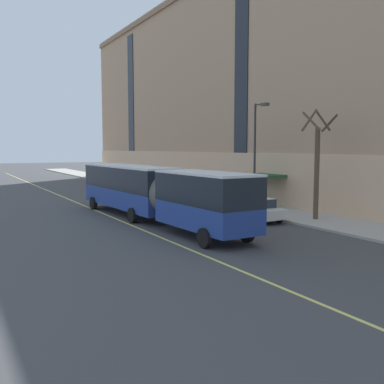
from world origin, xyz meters
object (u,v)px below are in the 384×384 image
parked_car_red_3 (149,188)px  street_tree_mid_block (317,163)px  parked_car_darkgray_4 (125,183)px  street_lamp (257,147)px  city_bus (153,191)px  parked_car_white_0 (256,209)px  parked_car_black_1 (183,195)px

parked_car_red_3 → street_tree_mid_block: street_tree_mid_block is taller
parked_car_darkgray_4 → street_lamp: (1.94, -22.33, 4.12)m
city_bus → street_lamp: bearing=-2.3°
city_bus → street_tree_mid_block: size_ratio=2.68×
street_lamp → parked_car_red_3: bearing=96.4°
parked_car_white_0 → parked_car_black_1: same height
parked_car_darkgray_4 → city_bus: bearing=-105.7°
parked_car_white_0 → parked_car_red_3: bearing=89.6°
city_bus → parked_car_white_0: city_bus is taller
parked_car_red_3 → street_lamp: size_ratio=0.56×
parked_car_white_0 → parked_car_darkgray_4: size_ratio=0.98×
parked_car_black_1 → parked_car_red_3: 7.81m
street_tree_mid_block → street_lamp: 4.90m
city_bus → street_tree_mid_block: (9.63, -4.87, 1.76)m
city_bus → parked_car_red_3: size_ratio=4.40×
parked_car_black_1 → city_bus: bearing=-129.1°
street_lamp → parked_car_black_1: bearing=103.7°
city_bus → parked_car_white_0: size_ratio=4.40×
parked_car_black_1 → street_tree_mid_block: (3.46, -12.46, 3.06)m
city_bus → parked_car_black_1: (6.17, 7.59, -1.30)m
parked_car_white_0 → street_tree_mid_block: bearing=-30.0°
street_tree_mid_block → street_lamp: street_lamp is taller
parked_car_darkgray_4 → street_tree_mid_block: size_ratio=0.62×
parked_car_red_3 → parked_car_white_0: bearing=-90.4°
street_tree_mid_block → city_bus: bearing=153.2°
city_bus → parked_car_red_3: (6.33, 15.40, -1.30)m
parked_car_black_1 → street_lamp: size_ratio=0.60×
city_bus → parked_car_black_1: size_ratio=4.14×
parked_car_darkgray_4 → parked_car_white_0: bearing=-89.9°
parked_car_black_1 → street_lamp: bearing=-76.3°
city_bus → street_tree_mid_block: bearing=-26.8°
city_bus → street_tree_mid_block: street_tree_mid_block is taller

